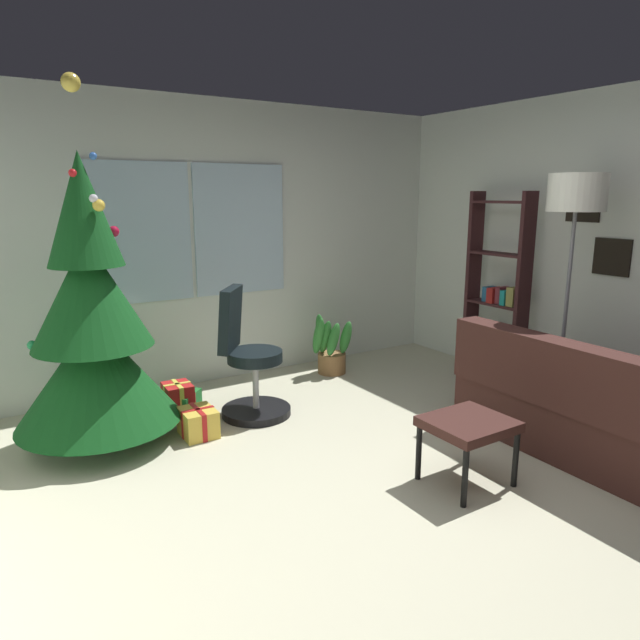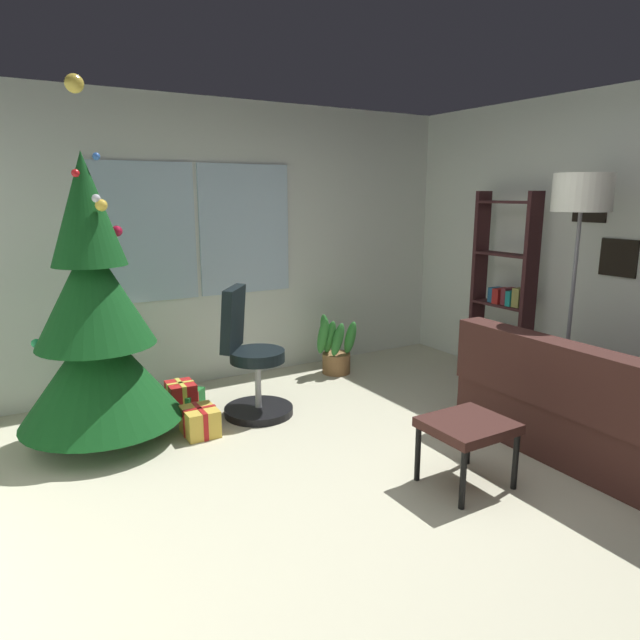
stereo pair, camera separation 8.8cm
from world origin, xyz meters
name	(u,v)px [view 2 (the right image)]	position (x,y,z in m)	size (l,w,h in m)	color
ground_plane	(408,499)	(0.00, 0.00, -0.05)	(4.71, 5.23, 0.10)	beige
wall_back_with_windows	(230,243)	(-0.02, 2.66, 1.31)	(4.71, 0.12, 2.60)	silver
couch	(622,419)	(1.50, -0.39, 0.29)	(1.51, 1.89, 0.83)	#3A1E1A
footstool	(468,429)	(0.35, -0.11, 0.36)	(0.50, 0.45, 0.42)	#3A1E1A
holiday_tree	(96,329)	(-1.42, 1.72, 0.84)	(1.13, 1.13, 2.51)	#4C331E
gift_box_red	(181,397)	(-0.77, 1.97, 0.12)	(0.23, 0.26, 0.26)	red
gift_box_green	(184,400)	(-0.74, 2.00, 0.08)	(0.39, 0.39, 0.17)	#1E722D
gift_box_gold	(200,421)	(-0.80, 1.45, 0.10)	(0.25, 0.29, 0.21)	gold
office_chair	(251,365)	(-0.30, 1.63, 0.42)	(0.60, 0.59, 1.05)	black
bookshelf	(503,299)	(2.14, 1.23, 0.79)	(0.18, 0.64, 1.79)	#361A1C
floor_lamp	(581,206)	(1.83, 0.29, 1.67)	(0.43, 0.43, 1.91)	slate
potted_plant	(334,349)	(0.86, 2.18, 0.25)	(0.41, 0.32, 0.61)	brown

